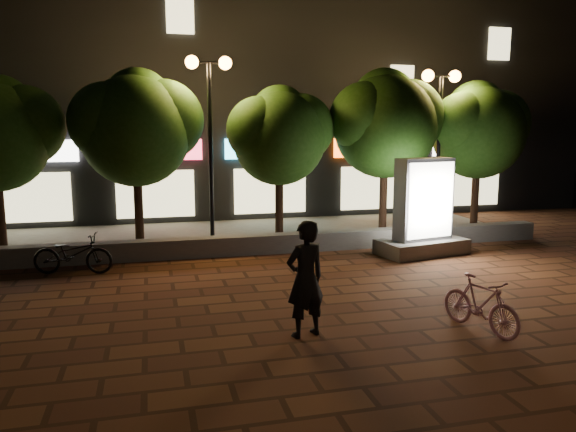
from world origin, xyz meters
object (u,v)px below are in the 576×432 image
object	(u,v)px
street_lamp_right	(440,109)
scooter_parked	(73,254)
tree_mid	(280,132)
tree_far_right	(479,127)
street_lamp_left	(210,102)
rider	(305,279)
scooter_pink	(480,304)
ad_kiosk	(423,216)
tree_left	(137,124)
tree_right	(386,120)

from	to	relation	value
street_lamp_right	scooter_parked	distance (m)	11.22
tree_mid	tree_far_right	xyz separation A→B (m)	(6.50, 0.00, 0.15)
street_lamp_left	rider	size ratio (longest dim) A/B	2.71
tree_mid	street_lamp_left	bearing A→B (deg)	-172.69
street_lamp_left	scooter_pink	world-z (taller)	street_lamp_left
street_lamp_left	street_lamp_right	size ratio (longest dim) A/B	1.04
scooter_pink	rider	world-z (taller)	rider
tree_far_right	ad_kiosk	size ratio (longest dim) A/B	1.86
rider	scooter_pink	bearing A→B (deg)	152.67
tree_left	scooter_pink	world-z (taller)	tree_left
tree_mid	rider	distance (m)	7.89
tree_far_right	ad_kiosk	xyz separation A→B (m)	(-3.22, -2.58, -2.34)
street_lamp_right	scooter_pink	world-z (taller)	street_lamp_right
tree_mid	ad_kiosk	size ratio (longest dim) A/B	1.76
tree_left	ad_kiosk	xyz separation A→B (m)	(7.28, -2.58, -2.41)
ad_kiosk	scooter_pink	distance (m)	5.68
street_lamp_left	scooter_pink	xyz separation A→B (m)	(3.57, -7.68, -3.56)
tree_far_right	scooter_pink	distance (m)	9.82
tree_left	scooter_pink	xyz separation A→B (m)	(5.51, -7.95, -2.98)
tree_left	rider	bearing A→B (deg)	-70.43
scooter_pink	tree_far_right	bearing A→B (deg)	41.04
tree_right	ad_kiosk	distance (m)	3.61
street_lamp_left	scooter_parked	bearing A→B (deg)	-147.50
tree_right	scooter_pink	world-z (taller)	tree_right
tree_right	scooter_parked	distance (m)	9.66
street_lamp_left	street_lamp_right	bearing A→B (deg)	0.00
tree_right	street_lamp_right	xyz separation A→B (m)	(1.64, -0.26, 0.33)
ad_kiosk	scooter_pink	world-z (taller)	ad_kiosk
tree_left	scooter_pink	distance (m)	10.12
street_lamp_left	street_lamp_right	xyz separation A→B (m)	(7.00, 0.00, -0.13)
rider	tree_right	bearing A→B (deg)	-139.34
tree_left	scooter_parked	bearing A→B (deg)	-121.49
street_lamp_right	scooter_parked	xyz separation A→B (m)	(-10.45, -2.20, -3.42)
tree_far_right	street_lamp_left	bearing A→B (deg)	-178.24
street_lamp_left	scooter_pink	distance (m)	9.19
tree_right	tree_mid	bearing A→B (deg)	-180.00
tree_left	rider	world-z (taller)	tree_left
tree_far_right	street_lamp_right	distance (m)	1.66
street_lamp_right	rider	size ratio (longest dim) A/B	2.61
tree_far_right	scooter_parked	bearing A→B (deg)	-168.41
tree_right	tree_far_right	distance (m)	3.20
street_lamp_left	street_lamp_right	world-z (taller)	street_lamp_left
tree_mid	rider	xyz separation A→B (m)	(-1.35, -7.44, -2.26)
tree_left	street_lamp_right	distance (m)	8.96
tree_right	scooter_parked	xyz separation A→B (m)	(-8.81, -2.46, -3.09)
street_lamp_right	scooter_pink	bearing A→B (deg)	-114.07
tree_far_right	street_lamp_right	xyz separation A→B (m)	(-1.55, -0.26, 0.53)
street_lamp_right	scooter_pink	xyz separation A→B (m)	(-3.43, -7.68, -3.43)
ad_kiosk	rider	size ratio (longest dim) A/B	1.34
tree_left	street_lamp_right	world-z (taller)	street_lamp_right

